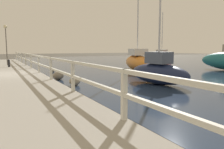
# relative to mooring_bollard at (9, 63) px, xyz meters

# --- Properties ---
(ground_plane) EXTENTS (120.00, 120.00, 0.00)m
(ground_plane) POSITION_rel_mooring_bollard_xyz_m (-0.43, -5.17, -0.53)
(ground_plane) COLOR #4C473D
(dock_walkway) EXTENTS (3.77, 36.00, 0.24)m
(dock_walkway) POSITION_rel_mooring_bollard_xyz_m (-0.43, -5.17, -0.41)
(dock_walkway) COLOR #9E998E
(dock_walkway) RESTS_ON ground
(railing) EXTENTS (0.10, 32.50, 1.01)m
(railing) POSITION_rel_mooring_bollard_xyz_m (1.36, -5.17, 0.40)
(railing) COLOR silver
(railing) RESTS_ON dock_walkway
(boulder_near_dock) EXTENTS (0.50, 0.45, 0.38)m
(boulder_near_dock) POSITION_rel_mooring_bollard_xyz_m (2.22, -9.18, -0.35)
(boulder_near_dock) COLOR gray
(boulder_near_dock) RESTS_ON ground
(boulder_water_edge) EXTENTS (0.59, 0.53, 0.44)m
(boulder_water_edge) POSITION_rel_mooring_bollard_xyz_m (2.02, -7.02, -0.31)
(boulder_water_edge) COLOR slate
(boulder_water_edge) RESTS_ON ground
(boulder_downstream) EXTENTS (0.38, 0.34, 0.28)m
(boulder_downstream) POSITION_rel_mooring_bollard_xyz_m (2.59, -3.12, -0.39)
(boulder_downstream) COLOR slate
(boulder_downstream) RESTS_ON ground
(mooring_bollard) EXTENTS (0.16, 0.16, 0.58)m
(mooring_bollard) POSITION_rel_mooring_bollard_xyz_m (0.00, 0.00, 0.00)
(mooring_bollard) COLOR black
(mooring_bollard) RESTS_ON dock_walkway
(dock_lamp) EXTENTS (0.30, 0.30, 3.38)m
(dock_lamp) POSITION_rel_mooring_bollard_xyz_m (-0.02, 2.10, 2.33)
(dock_lamp) COLOR #514C47
(dock_lamp) RESTS_ON dock_walkway
(sailboat_navy) EXTENTS (1.67, 3.40, 4.62)m
(sailboat_navy) POSITION_rel_mooring_bollard_xyz_m (5.76, -10.65, 0.05)
(sailboat_navy) COLOR #192347
(sailboat_navy) RESTS_ON water_surface
(sailboat_orange) EXTENTS (3.33, 5.62, 7.67)m
(sailboat_orange) POSITION_rel_mooring_bollard_xyz_m (8.55, -4.85, 0.16)
(sailboat_orange) COLOR orange
(sailboat_orange) RESTS_ON water_surface
(sailboat_red) EXTENTS (2.19, 3.45, 6.53)m
(sailboat_red) POSITION_rel_mooring_bollard_xyz_m (19.33, 4.96, 0.12)
(sailboat_red) COLOR red
(sailboat_red) RESTS_ON water_surface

